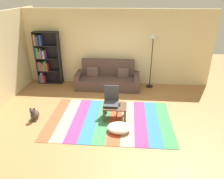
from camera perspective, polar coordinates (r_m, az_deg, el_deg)
ground_plane at (r=6.05m, az=-0.26°, el=-7.41°), size 14.00×14.00×0.00m
back_wall at (r=7.89m, az=1.30°, el=11.07°), size 6.80×0.10×2.70m
left_wall at (r=7.24m, az=-27.83°, el=6.92°), size 0.10×5.50×2.70m
rug at (r=5.93m, az=-0.67°, el=-8.11°), size 3.36×2.19×0.01m
couch at (r=7.72m, az=-1.19°, el=2.85°), size 2.26×0.80×1.00m
bookshelf at (r=8.34m, az=-17.44°, el=7.90°), size 0.90×0.28×1.94m
coffee_table at (r=5.85m, az=0.82°, el=-5.02°), size 0.63×0.49×0.38m
pouf at (r=5.43m, az=1.85°, el=-10.20°), size 0.59×0.47×0.21m
dog at (r=6.25m, az=-20.04°, el=-6.24°), size 0.22×0.35×0.40m
standing_lamp at (r=7.55m, az=10.87°, el=12.09°), size 0.32×0.32×1.94m
tv_remote at (r=5.85m, az=2.02°, el=-4.08°), size 0.04×0.15×0.02m
folding_chair at (r=5.86m, az=-0.20°, el=-2.54°), size 0.40×0.40×0.90m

